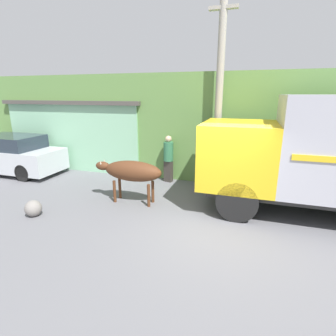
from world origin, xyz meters
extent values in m
plane|color=slate|center=(0.00, 0.00, 0.00)|extent=(60.00, 60.00, 0.00)
cube|color=#608C47|center=(0.00, 6.45, 2.00)|extent=(32.00, 6.21, 3.99)
cube|color=#8CC69E|center=(-6.61, 4.47, 1.41)|extent=(6.29, 2.40, 2.82)
cube|color=#4C4742|center=(-6.61, 4.47, 2.90)|extent=(6.59, 2.70, 0.16)
cube|color=#2D2D2D|center=(2.82, 1.54, 0.63)|extent=(6.16, 1.85, 0.18)
cube|color=gold|center=(0.47, 1.54, 1.60)|extent=(2.01, 2.32, 1.76)
cube|color=#232D38|center=(-0.55, 1.54, 1.92)|extent=(0.04, 1.97, 0.62)
cylinder|color=black|center=(0.57, 0.63, 0.54)|extent=(1.09, 0.51, 1.09)
ellipsoid|color=#512D19|center=(-2.53, 0.81, 1.01)|extent=(1.82, 0.62, 0.62)
ellipsoid|color=#512D19|center=(-3.55, 0.81, 1.09)|extent=(0.46, 0.27, 0.27)
cone|color=#B7AD93|center=(-3.55, 0.71, 1.22)|extent=(0.06, 0.06, 0.11)
cone|color=#B7AD93|center=(-3.55, 0.92, 1.22)|extent=(0.06, 0.06, 0.11)
cylinder|color=#512D19|center=(-3.09, 0.64, 0.35)|extent=(0.09, 0.09, 0.70)
cylinder|color=#512D19|center=(-3.09, 0.98, 0.35)|extent=(0.09, 0.09, 0.70)
cylinder|color=#512D19|center=(-1.96, 0.64, 0.35)|extent=(0.09, 0.09, 0.70)
cylinder|color=#512D19|center=(-1.96, 0.98, 0.35)|extent=(0.09, 0.09, 0.70)
cube|color=silver|center=(-8.81, 2.16, 0.62)|extent=(4.43, 1.74, 0.88)
cube|color=#232D38|center=(-8.70, 2.16, 1.33)|extent=(2.44, 1.60, 0.54)
cylinder|color=black|center=(-7.43, 1.43, 0.33)|extent=(0.66, 0.28, 0.66)
cube|color=#38332D|center=(-2.11, 3.05, 0.41)|extent=(0.35, 0.27, 0.82)
cylinder|color=#33724C|center=(-2.11, 3.05, 1.18)|extent=(0.44, 0.44, 0.71)
sphere|color=#DBB28E|center=(-2.11, 3.05, 1.65)|extent=(0.24, 0.24, 0.24)
cylinder|color=#9E998E|center=(-0.33, 2.97, 3.28)|extent=(0.24, 0.24, 6.55)
cube|color=#9E998E|center=(-0.33, 2.97, 5.76)|extent=(0.90, 0.19, 0.10)
sphere|color=gray|center=(-4.75, -0.90, 0.22)|extent=(0.45, 0.45, 0.45)
camera|label=1|loc=(0.78, -6.07, 3.26)|focal=28.00mm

